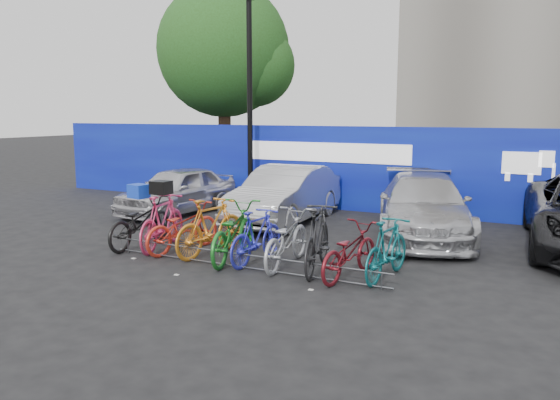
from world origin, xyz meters
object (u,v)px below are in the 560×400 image
Objects in this scene: lamppost at (250,96)px; bike_6 at (286,239)px; bike_9 at (387,249)px; tree at (229,54)px; bike_8 at (349,251)px; bike_0 at (140,222)px; bike_1 at (162,222)px; bike_rack at (240,260)px; bike_4 at (233,232)px; car_0 at (178,190)px; bike_3 at (211,227)px; bike_7 at (317,239)px; bike_2 at (183,227)px; bike_5 at (257,236)px; car_1 at (285,195)px; car_2 at (423,206)px.

lamppost reaches higher than bike_6.
lamppost is at bearing -36.65° from bike_9.
bike_9 is at bearing -43.43° from lamppost.
bike_8 is at bearing -49.76° from tree.
bike_1 is at bearing -178.10° from bike_0.
bike_1 is at bearing 165.25° from bike_rack.
bike_rack is 2.69× the size of bike_4.
car_0 reaches higher than bike_0.
bike_7 is at bearing -172.73° from bike_3.
tree is at bearing -57.36° from bike_6.
bike_7 is at bearing -170.30° from bike_2.
bike_7 is at bearing -174.65° from bike_5.
bike_3 is (1.17, 0.01, 0.00)m from bike_1.
bike_rack is 2.95× the size of bike_1.
tree is 3.98× the size of bike_0.
car_0 is 1.95× the size of bike_7.
bike_0 is 3.39m from bike_6.
bike_2 is 0.68m from bike_3.
bike_0 is (-1.59, -3.65, -0.20)m from car_1.
lamppost is at bearing -91.06° from bike_1.
bike_8 is (1.27, -0.17, -0.04)m from bike_6.
tree is at bearing 129.16° from car_1.
bike_6 is 1.09× the size of bike_8.
car_1 is 2.31× the size of bike_2.
lamppost reaches higher than bike_7.
lamppost is 3.52m from car_0.
bike_0 is at bearing -7.07° from bike_1.
bike_2 is (1.05, 0.06, -0.02)m from bike_0.
bike_2 is 1.11× the size of bike_5.
car_1 is 2.46× the size of bike_8.
bike_5 is at bearing 80.96° from bike_rack.
car_2 is (9.11, -6.48, -4.38)m from tree.
tree reaches higher than car_1.
bike_1 reaches higher than bike_8.
bike_5 is (-2.26, -3.69, -0.18)m from car_2.
bike_4 is at bearing -174.09° from bike_2.
lamppost is at bearing -58.41° from bike_6.
bike_4 reaches higher than bike_6.
car_1 is 5.13m from bike_9.
car_1 is 3.76m from bike_1.
bike_7 is at bearing 176.99° from bike_0.
bike_9 is (0.59, 0.21, 0.06)m from bike_8.
bike_7 is at bearing -1.03° from bike_8.
bike_2 is at bearing 8.49° from bike_3.
bike_5 is at bearing -56.03° from tree.
car_2 is at bearing -18.25° from lamppost.
car_2 is 4.33m from bike_5.
bike_0 is 1.11× the size of bike_8.
bike_3 is at bearing -4.70° from bike_6.
bike_2 is at bearing 6.50° from bike_8.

